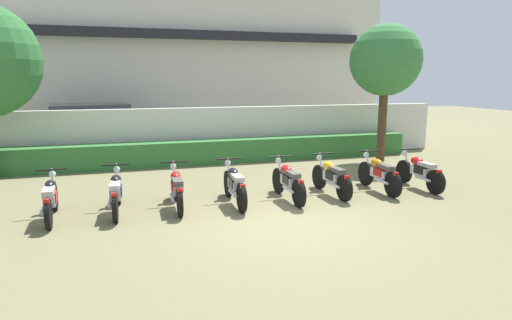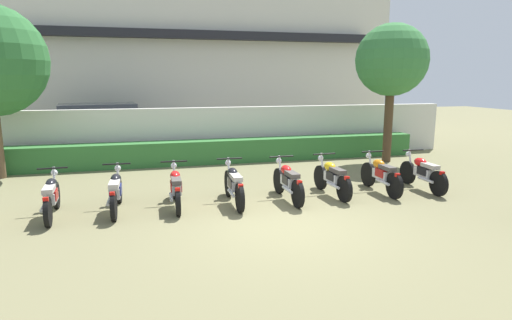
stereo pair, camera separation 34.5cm
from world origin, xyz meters
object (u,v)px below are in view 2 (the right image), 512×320
at_px(parked_car, 103,129).
at_px(motorcycle_in_row_2, 176,187).
at_px(tree_far_side, 392,61).
at_px(motorcycle_in_row_4, 288,181).
at_px(motorcycle_in_row_0, 51,196).
at_px(motorcycle_in_row_6, 381,174).
at_px(motorcycle_in_row_7, 423,172).
at_px(motorcycle_in_row_1, 116,191).
at_px(motorcycle_in_row_5, 332,177).
at_px(motorcycle_in_row_3, 234,184).

relative_size(parked_car, motorcycle_in_row_2, 2.49).
bearing_deg(parked_car, tree_far_side, -30.81).
bearing_deg(motorcycle_in_row_4, motorcycle_in_row_2, 86.44).
relative_size(motorcycle_in_row_0, motorcycle_in_row_2, 0.98).
relative_size(motorcycle_in_row_6, motorcycle_in_row_7, 1.00).
height_order(motorcycle_in_row_1, motorcycle_in_row_7, motorcycle_in_row_7).
distance_m(tree_far_side, motorcycle_in_row_6, 5.19).
bearing_deg(motorcycle_in_row_7, motorcycle_in_row_5, 88.89).
bearing_deg(motorcycle_in_row_4, tree_far_side, -53.88).
height_order(motorcycle_in_row_0, motorcycle_in_row_5, motorcycle_in_row_5).
distance_m(motorcycle_in_row_0, motorcycle_in_row_2, 2.51).
bearing_deg(motorcycle_in_row_6, motorcycle_in_row_0, 90.70).
bearing_deg(motorcycle_in_row_0, parked_car, -6.39).
bearing_deg(motorcycle_in_row_7, motorcycle_in_row_6, 88.70).
relative_size(parked_car, motorcycle_in_row_6, 2.48).
relative_size(motorcycle_in_row_0, motorcycle_in_row_5, 1.00).
bearing_deg(tree_far_side, motorcycle_in_row_0, -160.07).
height_order(motorcycle_in_row_1, motorcycle_in_row_5, motorcycle_in_row_5).
relative_size(motorcycle_in_row_2, motorcycle_in_row_6, 1.00).
bearing_deg(tree_far_side, motorcycle_in_row_7, -108.31).
xyz_separation_m(motorcycle_in_row_5, motorcycle_in_row_6, (1.30, -0.04, 0.00)).
relative_size(motorcycle_in_row_0, motorcycle_in_row_1, 0.97).
bearing_deg(motorcycle_in_row_0, motorcycle_in_row_5, -92.70).
xyz_separation_m(motorcycle_in_row_1, motorcycle_in_row_3, (2.54, -0.11, 0.01)).
xyz_separation_m(motorcycle_in_row_6, motorcycle_in_row_7, (1.17, -0.04, -0.00)).
distance_m(parked_car, motorcycle_in_row_6, 10.52).
bearing_deg(motorcycle_in_row_5, motorcycle_in_row_0, 87.91).
bearing_deg(motorcycle_in_row_3, motorcycle_in_row_1, 88.36).
height_order(tree_far_side, motorcycle_in_row_7, tree_far_side).
bearing_deg(tree_far_side, motorcycle_in_row_4, -142.97).
xyz_separation_m(tree_far_side, motorcycle_in_row_1, (-8.66, -3.52, -2.93)).
bearing_deg(motorcycle_in_row_2, motorcycle_in_row_1, 90.74).
distance_m(motorcycle_in_row_3, motorcycle_in_row_7, 4.92).
relative_size(motorcycle_in_row_2, motorcycle_in_row_5, 1.01).
relative_size(parked_car, motorcycle_in_row_3, 2.41).
distance_m(motorcycle_in_row_4, motorcycle_in_row_7, 3.64).
bearing_deg(motorcycle_in_row_2, motorcycle_in_row_4, -91.40).
bearing_deg(motorcycle_in_row_4, motorcycle_in_row_6, -89.35).
bearing_deg(motorcycle_in_row_7, tree_far_side, -17.65).
relative_size(motorcycle_in_row_0, motorcycle_in_row_3, 0.95).
distance_m(motorcycle_in_row_4, motorcycle_in_row_5, 1.17).
bearing_deg(parked_car, motorcycle_in_row_2, -82.03).
bearing_deg(parked_car, motorcycle_in_row_5, -60.14).
bearing_deg(tree_far_side, motorcycle_in_row_2, -154.50).
relative_size(tree_far_side, motorcycle_in_row_7, 2.42).
relative_size(parked_car, tree_far_side, 1.02).
height_order(motorcycle_in_row_3, motorcycle_in_row_7, motorcycle_in_row_3).
distance_m(motorcycle_in_row_1, motorcycle_in_row_7, 7.46).
bearing_deg(motorcycle_in_row_7, parked_car, 47.37).
xyz_separation_m(parked_car, motorcycle_in_row_0, (-0.44, -7.76, -0.49)).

